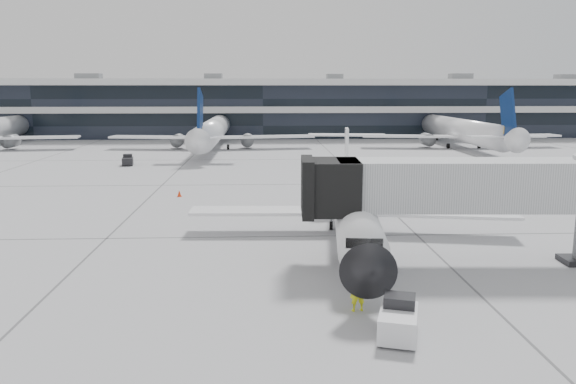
{
  "coord_description": "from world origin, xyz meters",
  "views": [
    {
      "loc": [
        0.05,
        -35.05,
        9.4
      ],
      "look_at": [
        1.66,
        1.74,
        2.6
      ],
      "focal_mm": 35.0,
      "sensor_mm": 36.0,
      "label": 1
    }
  ],
  "objects_px": {
    "regional_jet": "(352,202)",
    "baggage_tug": "(398,320)",
    "jet_bridge": "(490,186)",
    "ramp_worker": "(358,289)"
  },
  "relations": [
    {
      "from": "ramp_worker",
      "to": "baggage_tug",
      "type": "relative_size",
      "value": 0.74
    },
    {
      "from": "ramp_worker",
      "to": "baggage_tug",
      "type": "xyz_separation_m",
      "value": [
        1.15,
        -2.61,
        -0.31
      ]
    },
    {
      "from": "ramp_worker",
      "to": "baggage_tug",
      "type": "distance_m",
      "value": 2.86
    },
    {
      "from": "regional_jet",
      "to": "ramp_worker",
      "type": "xyz_separation_m",
      "value": [
        -1.79,
        -13.0,
        -1.12
      ]
    },
    {
      "from": "regional_jet",
      "to": "baggage_tug",
      "type": "bearing_deg",
      "value": -86.13
    },
    {
      "from": "jet_bridge",
      "to": "ramp_worker",
      "type": "bearing_deg",
      "value": -139.28
    },
    {
      "from": "jet_bridge",
      "to": "baggage_tug",
      "type": "height_order",
      "value": "jet_bridge"
    },
    {
      "from": "jet_bridge",
      "to": "ramp_worker",
      "type": "height_order",
      "value": "jet_bridge"
    },
    {
      "from": "regional_jet",
      "to": "baggage_tug",
      "type": "height_order",
      "value": "regional_jet"
    },
    {
      "from": "jet_bridge",
      "to": "baggage_tug",
      "type": "relative_size",
      "value": 6.82
    }
  ]
}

